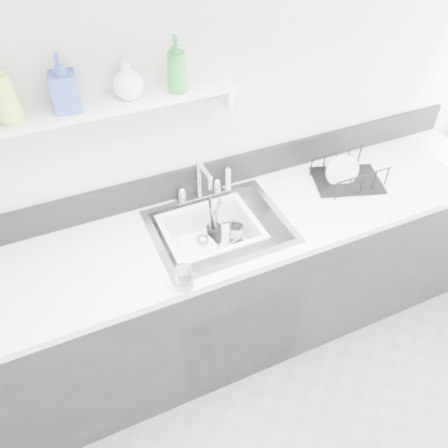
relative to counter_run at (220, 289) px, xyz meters
name	(u,v)px	position (x,y,z in m)	size (l,w,h in m)	color
room_shell	(356,199)	(0.00, -0.80, 1.22)	(3.50, 3.00, 2.60)	silver
counter_run	(220,289)	(0.00, 0.00, 0.00)	(3.20, 0.62, 0.92)	black
backsplash	(196,179)	(0.00, 0.30, 0.54)	(3.20, 0.02, 0.16)	black
sink	(220,240)	(0.00, 0.00, 0.37)	(0.64, 0.52, 0.20)	silver
faucet	(200,188)	(0.00, 0.25, 0.52)	(0.26, 0.18, 0.23)	silver
side_sprayer	(228,178)	(0.16, 0.25, 0.53)	(0.03, 0.03, 0.14)	white
wall_shelf	(115,106)	(-0.35, 0.23, 1.05)	(1.00, 0.16, 0.12)	silver
wash_tub	(211,239)	(-0.04, 0.02, 0.38)	(0.45, 0.37, 0.17)	white
plate_stack	(199,254)	(-0.11, -0.01, 0.33)	(0.24, 0.23, 0.09)	white
utensil_cup	(214,232)	(0.00, 0.07, 0.36)	(0.08, 0.08, 0.25)	black
ladle	(213,250)	(-0.05, -0.03, 0.35)	(0.29, 0.10, 0.08)	silver
tumbler_in_tub	(236,233)	(0.10, 0.03, 0.36)	(0.07, 0.07, 0.10)	white
tumbler_counter	(184,278)	(-0.28, -0.27, 0.51)	(0.08, 0.08, 0.10)	white
dish_rack	(349,172)	(0.77, 0.05, 0.52)	(0.35, 0.26, 0.12)	black
bowl_small	(242,254)	(0.08, -0.08, 0.32)	(0.10, 0.10, 0.03)	white
soap_bottle_a	(2,90)	(-0.72, 0.22, 1.19)	(0.09, 0.09, 0.24)	#BFE35D
soap_bottle_b	(63,83)	(-0.52, 0.23, 1.18)	(0.10, 0.10, 0.21)	#3D56B7
soap_bottle_c	(128,79)	(-0.28, 0.23, 1.15)	(0.12, 0.12, 0.16)	white
soap_bottle_d	(177,65)	(-0.09, 0.21, 1.18)	(0.08, 0.09, 0.22)	green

